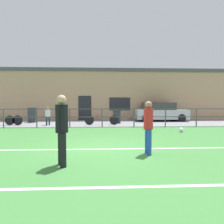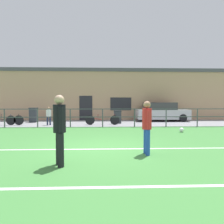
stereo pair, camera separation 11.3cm
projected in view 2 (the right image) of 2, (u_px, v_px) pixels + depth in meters
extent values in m
cube|color=#42843D|center=(102.00, 149.00, 7.06)|extent=(60.00, 44.00, 0.04)
cube|color=white|center=(102.00, 149.00, 6.90)|extent=(36.00, 0.11, 0.00)
cube|color=white|center=(100.00, 187.00, 3.78)|extent=(36.00, 0.11, 0.00)
cube|color=gray|center=(103.00, 123.00, 15.54)|extent=(48.00, 5.00, 0.02)
cylinder|color=#474C51|center=(4.00, 118.00, 12.78)|extent=(0.07, 0.07, 1.15)
cylinder|color=#474C51|center=(38.00, 118.00, 12.86)|extent=(0.07, 0.07, 1.15)
cylinder|color=#474C51|center=(70.00, 118.00, 12.94)|extent=(0.07, 0.07, 1.15)
cylinder|color=#474C51|center=(103.00, 118.00, 13.02)|extent=(0.07, 0.07, 1.15)
cylinder|color=#474C51|center=(135.00, 118.00, 13.10)|extent=(0.07, 0.07, 1.15)
cylinder|color=#474C51|center=(166.00, 118.00, 13.18)|extent=(0.07, 0.07, 1.15)
cylinder|color=#474C51|center=(197.00, 118.00, 13.26)|extent=(0.07, 0.07, 1.15)
cube|color=#474C51|center=(103.00, 109.00, 12.99)|extent=(36.00, 0.04, 0.04)
cube|color=#474C51|center=(103.00, 117.00, 13.02)|extent=(36.00, 0.04, 0.04)
cube|color=tan|center=(103.00, 96.00, 19.14)|extent=(28.00, 2.40, 4.18)
cube|color=#232328|center=(86.00, 108.00, 17.92)|extent=(1.10, 0.04, 2.10)
cube|color=#232328|center=(121.00, 104.00, 18.02)|extent=(1.80, 0.04, 1.10)
cube|color=#4C4C51|center=(103.00, 72.00, 19.03)|extent=(28.00, 2.56, 0.30)
cylinder|color=black|center=(59.00, 148.00, 5.19)|extent=(0.15, 0.15, 0.82)
cylinder|color=black|center=(61.00, 150.00, 4.96)|extent=(0.15, 0.15, 0.82)
cylinder|color=black|center=(59.00, 118.00, 5.04)|extent=(0.30, 0.30, 0.67)
sphere|color=tan|center=(59.00, 100.00, 5.02)|extent=(0.23, 0.23, 0.23)
cylinder|color=black|center=(58.00, 119.00, 5.21)|extent=(0.11, 0.11, 0.60)
cylinder|color=black|center=(61.00, 120.00, 4.88)|extent=(0.11, 0.11, 0.60)
cylinder|color=blue|center=(148.00, 143.00, 6.07)|extent=(0.14, 0.14, 0.75)
cylinder|color=blue|center=(146.00, 141.00, 6.31)|extent=(0.14, 0.14, 0.75)
cylinder|color=red|center=(147.00, 119.00, 6.16)|extent=(0.28, 0.28, 0.62)
sphere|color=#A37556|center=(147.00, 105.00, 6.14)|extent=(0.21, 0.21, 0.21)
cylinder|color=red|center=(148.00, 120.00, 5.99)|extent=(0.10, 0.10, 0.55)
cylinder|color=red|center=(146.00, 119.00, 6.32)|extent=(0.10, 0.10, 0.55)
sphere|color=white|center=(182.00, 130.00, 10.79)|extent=(0.24, 0.24, 0.24)
cylinder|color=#232D4C|center=(50.00, 121.00, 14.02)|extent=(0.11, 0.11, 0.58)
cylinder|color=#232D4C|center=(47.00, 121.00, 14.01)|extent=(0.11, 0.11, 0.58)
cylinder|color=white|center=(49.00, 113.00, 13.99)|extent=(0.21, 0.21, 0.48)
sphere|color=#A37556|center=(49.00, 108.00, 13.97)|extent=(0.16, 0.16, 0.16)
cylinder|color=white|center=(51.00, 113.00, 13.99)|extent=(0.08, 0.08, 0.43)
cylinder|color=white|center=(47.00, 113.00, 13.98)|extent=(0.08, 0.08, 0.43)
cube|color=#B7B7BC|center=(162.00, 114.00, 17.09)|extent=(4.16, 1.76, 0.76)
cube|color=#373738|center=(160.00, 106.00, 17.05)|extent=(2.50, 1.48, 0.58)
cylinder|color=black|center=(147.00, 118.00, 16.21)|extent=(0.60, 0.18, 0.60)
cylinder|color=black|center=(183.00, 118.00, 16.32)|extent=(0.60, 0.18, 0.60)
cylinder|color=black|center=(143.00, 117.00, 17.89)|extent=(0.60, 0.18, 0.60)
cylinder|color=black|center=(176.00, 117.00, 18.00)|extent=(0.60, 0.18, 0.60)
cylinder|color=black|center=(90.00, 120.00, 14.19)|extent=(0.64, 0.04, 0.64)
cylinder|color=black|center=(115.00, 120.00, 14.26)|extent=(0.64, 0.04, 0.64)
cube|color=maroon|center=(102.00, 117.00, 14.22)|extent=(1.31, 0.04, 0.04)
cube|color=maroon|center=(96.00, 119.00, 14.21)|extent=(0.82, 0.03, 0.23)
cylinder|color=maroon|center=(98.00, 116.00, 14.20)|extent=(0.03, 0.03, 0.20)
cylinder|color=maroon|center=(115.00, 116.00, 14.25)|extent=(0.03, 0.03, 0.28)
cylinder|color=black|center=(19.00, 120.00, 14.01)|extent=(0.65, 0.04, 0.65)
cube|color=black|center=(6.00, 117.00, 13.96)|extent=(1.33, 0.04, 0.04)
cylinder|color=black|center=(1.00, 116.00, 13.95)|extent=(0.03, 0.03, 0.20)
cylinder|color=black|center=(19.00, 116.00, 13.99)|extent=(0.03, 0.03, 0.28)
cylinder|color=black|center=(11.00, 120.00, 13.98)|extent=(0.64, 0.04, 0.64)
cylinder|color=#234C99|center=(11.00, 116.00, 13.97)|extent=(0.03, 0.03, 0.28)
cube|color=#33383D|center=(33.00, 116.00, 15.98)|extent=(0.54, 0.46, 1.03)
cube|color=#282C30|center=(33.00, 108.00, 15.95)|extent=(0.58, 0.49, 0.08)
cube|color=#33383D|center=(118.00, 117.00, 15.22)|extent=(0.52, 0.43, 0.86)
cube|color=#282C30|center=(118.00, 111.00, 15.20)|extent=(0.55, 0.47, 0.08)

